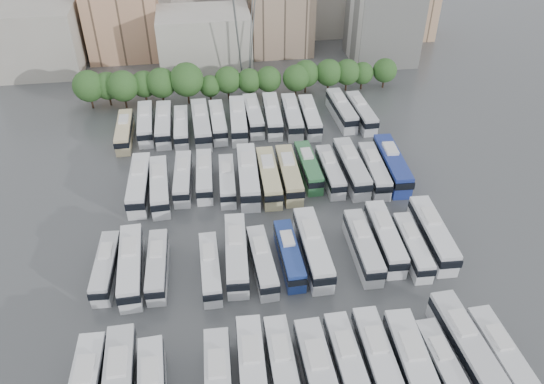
{
  "coord_description": "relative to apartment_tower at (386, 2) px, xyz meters",
  "views": [
    {
      "loc": [
        -7.4,
        -55.21,
        49.01
      ],
      "look_at": [
        1.32,
        5.74,
        3.0
      ],
      "focal_mm": 35.0,
      "sensor_mm": 36.0,
      "label": 1
    }
  ],
  "objects": [
    {
      "name": "bus_r2_s8",
      "position": [
        -29.2,
        -46.57,
        -11.06
      ],
      "size": [
        2.94,
        12.65,
        3.96
      ],
      "rotation": [
        0.0,
        0.0,
        -0.02
      ],
      "color": "tan",
      "rests_on": "ground"
    },
    {
      "name": "bus_r3_s10",
      "position": [
        -22.33,
        -28.83,
        -11.11
      ],
      "size": [
        3.14,
        12.34,
        3.84
      ],
      "rotation": [
        0.0,
        0.0,
        -0.04
      ],
      "color": "silver",
      "rests_on": "ground"
    },
    {
      "name": "bus_r1_s1",
      "position": [
        -52.17,
        -63.6,
        -11.06
      ],
      "size": [
        3.22,
        12.71,
        3.96
      ],
      "rotation": [
        0.0,
        0.0,
        0.04
      ],
      "color": "silver",
      "rests_on": "ground"
    },
    {
      "name": "bus_r2_s10",
      "position": [
        -22.59,
        -46.42,
        -11.25
      ],
      "size": [
        2.57,
        11.41,
        3.57
      ],
      "rotation": [
        0.0,
        0.0,
        0.01
      ],
      "color": "silver",
      "rests_on": "ground"
    },
    {
      "name": "ground",
      "position": [
        -34.0,
        -58.0,
        -13.0
      ],
      "size": [
        220.0,
        220.0,
        0.0
      ],
      "primitive_type": "plane",
      "color": "#424447",
      "rests_on": "ground"
    },
    {
      "name": "bus_r3_s1",
      "position": [
        -52.1,
        -26.99,
        -11.13
      ],
      "size": [
        3.11,
        12.2,
        3.8
      ],
      "rotation": [
        0.0,
        0.0,
        0.04
      ],
      "color": "silver",
      "rests_on": "ground"
    },
    {
      "name": "city_buildings",
      "position": [
        -41.46,
        13.86,
        -5.13
      ],
      "size": [
        102.0,
        35.0,
        20.0
      ],
      "color": "#9E998E",
      "rests_on": "ground"
    },
    {
      "name": "bus_r3_s0",
      "position": [
        -55.67,
        -29.2,
        -11.23
      ],
      "size": [
        2.52,
        11.48,
        3.6
      ],
      "rotation": [
        0.0,
        0.0,
        0.0
      ],
      "color": "beige",
      "rests_on": "ground"
    },
    {
      "name": "bus_r0_s5",
      "position": [
        -38.83,
        -81.06,
        -11.06
      ],
      "size": [
        3.19,
        12.65,
        3.94
      ],
      "rotation": [
        0.0,
        0.0,
        -0.04
      ],
      "color": "white",
      "rests_on": "ground"
    },
    {
      "name": "bus_r0_s9",
      "position": [
        -25.71,
        -81.71,
        -11.06
      ],
      "size": [
        2.85,
        12.61,
        3.95
      ],
      "rotation": [
        0.0,
        0.0,
        -0.01
      ],
      "color": "silver",
      "rests_on": "ground"
    },
    {
      "name": "bus_r1_s8",
      "position": [
        -28.95,
        -63.74,
        -10.97
      ],
      "size": [
        3.04,
        13.22,
        4.14
      ],
      "rotation": [
        0.0,
        0.0,
        0.01
      ],
      "color": "silver",
      "rests_on": "ground"
    },
    {
      "name": "bus_r1_s5",
      "position": [
        -38.9,
        -63.33,
        -11.04
      ],
      "size": [
        3.43,
        12.84,
        3.99
      ],
      "rotation": [
        0.0,
        0.0,
        -0.05
      ],
      "color": "silver",
      "rests_on": "ground"
    },
    {
      "name": "bus_r0_s11",
      "position": [
        -19.18,
        -83.14,
        -11.31
      ],
      "size": [
        2.72,
        11.01,
        3.43
      ],
      "rotation": [
        0.0,
        0.0,
        0.03
      ],
      "color": "silver",
      "rests_on": "ground"
    },
    {
      "name": "bus_r3_s4",
      "position": [
        -42.18,
        -29.01,
        -10.93
      ],
      "size": [
        3.37,
        13.55,
        4.22
      ],
      "rotation": [
        0.0,
        0.0,
        0.03
      ],
      "color": "silver",
      "rests_on": "ground"
    },
    {
      "name": "bus_r3_s8",
      "position": [
        -29.07,
        -27.46,
        -11.03
      ],
      "size": [
        3.4,
        12.88,
        4.0
      ],
      "rotation": [
        0.0,
        0.0,
        -0.05
      ],
      "color": "white",
      "rests_on": "ground"
    },
    {
      "name": "bus_r0_s12",
      "position": [
        -15.92,
        -81.08,
        -10.98
      ],
      "size": [
        3.51,
        13.23,
        4.11
      ],
      "rotation": [
        0.0,
        0.0,
        0.05
      ],
      "color": "silver",
      "rests_on": "ground"
    },
    {
      "name": "tree_line",
      "position": [
        -36.96,
        -15.94,
        -8.74
      ],
      "size": [
        64.55,
        7.49,
        8.39
      ],
      "color": "black",
      "rests_on": "ground"
    },
    {
      "name": "bus_r1_s4",
      "position": [
        -42.35,
        -65.14,
        -11.34
      ],
      "size": [
        2.48,
        10.82,
        3.39
      ],
      "rotation": [
        0.0,
        0.0,
        0.01
      ],
      "color": "silver",
      "rests_on": "ground"
    },
    {
      "name": "bus_r3_s9",
      "position": [
        -25.57,
        -28.34,
        -11.04
      ],
      "size": [
        3.33,
        12.81,
        3.98
      ],
      "rotation": [
        0.0,
        0.0,
        -0.04
      ],
      "color": "silver",
      "rests_on": "ground"
    },
    {
      "name": "bus_r0_s10",
      "position": [
        -22.43,
        -83.29,
        -10.9
      ],
      "size": [
        3.43,
        13.7,
        4.27
      ],
      "rotation": [
        0.0,
        0.0,
        -0.03
      ],
      "color": "silver",
      "rests_on": "ground"
    },
    {
      "name": "bus_r0_s7",
      "position": [
        -32.23,
        -82.82,
        -10.97
      ],
      "size": [
        3.13,
        13.23,
        4.14
      ],
      "rotation": [
        0.0,
        0.0,
        0.02
      ],
      "color": "silver",
      "rests_on": "ground"
    },
    {
      "name": "bus_r1_s12",
      "position": [
        -15.87,
        -64.9,
        -11.31
      ],
      "size": [
        2.78,
        11.04,
        3.44
      ],
      "rotation": [
        0.0,
        0.0,
        -0.04
      ],
      "color": "silver",
      "rests_on": "ground"
    },
    {
      "name": "bus_r0_s13",
      "position": [
        -12.7,
        -83.12,
        -11.12
      ],
      "size": [
        3.09,
        12.26,
        3.82
      ],
      "rotation": [
        0.0,
        0.0,
        0.04
      ],
      "color": "silver",
      "rests_on": "ground"
    },
    {
      "name": "apartment_tower",
      "position": [
        0.0,
        0.0,
        0.0
      ],
      "size": [
        14.0,
        14.0,
        26.0
      ],
      "primitive_type": "cube",
      "color": "silver",
      "rests_on": "ground"
    },
    {
      "name": "bus_r2_s12",
      "position": [
        -15.72,
        -47.24,
        -11.13
      ],
      "size": [
        3.21,
        12.26,
        3.81
      ],
      "rotation": [
        0.0,
        0.0,
        -0.05
      ],
      "color": "silver",
      "rests_on": "ground"
    },
    {
      "name": "bus_r1_s10",
      "position": [
        -22.34,
        -64.15,
        -11.15
      ],
      "size": [
        2.8,
        12.07,
        3.78
      ],
      "rotation": [
        0.0,
        0.0,
        -0.01
      ],
      "color": "silver",
      "rests_on": "ground"
    },
    {
      "name": "bus_r2_s1",
      "position": [
        -52.12,
        -45.98,
        -11.02
      ],
      "size": [
        3.15,
        12.9,
        4.02
      ],
      "rotation": [
        0.0,
        0.0,
        -0.03
      ],
      "color": "silver",
      "rests_on": "ground"
    },
    {
      "name": "bus_r1_s13",
      "position": [
        -12.47,
        -63.25,
        -11.01
      ],
      "size": [
        3.26,
        12.99,
        4.05
      ],
      "rotation": [
        0.0,
        0.0,
        -0.03
      ],
      "color": "silver",
      "rests_on": "ground"
    },
    {
      "name": "bus_r3_s13",
      "position": [
        -12.51,
        -28.56,
        -11.13
      ],
      "size": [
        3.13,
        12.24,
        3.81
      ],
      "rotation": [
        0.0,
        0.0,
        0.04
      ],
      "color": "silver",
      "rests_on": "ground"
    },
    {
      "name": "bus_r2_s13",
      "position": [
        -12.57,
        -46.46,
        -10.91
      ],
      "size": [
        3.55,
        13.68,
        4.25
      ],
      "rotation": [
        0.0,
        0.0,
        -0.04
      ],
      "color": "navy",
      "rests_on": "ground"
    },
    {
      "name": "bus_r2_s9",
      "position": [
        -25.77,
        -44.81,
        -11.23
      ],
      "size": [
        2.73,
        11.55,
        3.61
      ],
      "rotation": [
        0.0,
        0.0,
        0.02
      ],
      "color": "#2F6E3F",
      "rests_on": "ground"
    },
    {
      "name": "bus_r2_s5",
      "position": [
        -38.84,
        -46.51,
        -11.32
      ],
      "size": [
        2.81,
        10.99,
        3.42
      ],
      "rotation": [
        0.0,
        0.0,
        -0.04
      ],
      "color": "silver",
      "rests_on": "ground"
    },
    {
      "name": "bus_r3_s12",
      "position": [
        -15.93,
        -27.22,
        -11.06
      ],
      "size": [
        3.32,
        12.7,
        3.95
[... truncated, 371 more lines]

